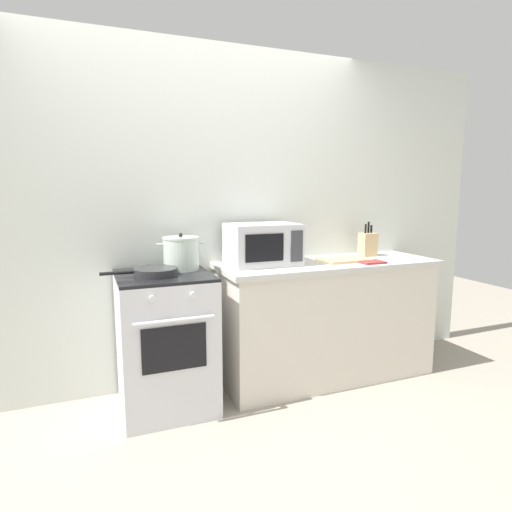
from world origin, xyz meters
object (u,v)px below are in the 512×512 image
object	(u,v)px
frying_pan	(155,272)
knife_block	(368,244)
cutting_board	(344,260)
oven_mitt	(371,262)
microwave	(263,244)
stock_pot	(181,253)
stove	(166,341)

from	to	relation	value
frying_pan	knife_block	bearing A→B (deg)	6.04
frying_pan	cutting_board	distance (m)	1.44
knife_block	oven_mitt	distance (m)	0.36
microwave	stock_pot	bearing A→B (deg)	177.50
stock_pot	oven_mitt	distance (m)	1.40
cutting_board	oven_mitt	size ratio (longest dim) A/B	2.00
frying_pan	cutting_board	world-z (taller)	frying_pan
oven_mitt	knife_block	bearing A→B (deg)	58.67
microwave	oven_mitt	xyz separation A→B (m)	(0.78, -0.24, -0.14)
stove	stock_pot	bearing A→B (deg)	36.91
stock_pot	cutting_board	size ratio (longest dim) A/B	0.91
stove	frying_pan	distance (m)	0.49
cutting_board	knife_block	bearing A→B (deg)	23.67
stove	microwave	bearing A→B (deg)	6.19
cutting_board	oven_mitt	bearing A→B (deg)	-49.48
stock_pot	frying_pan	size ratio (longest dim) A/B	0.69
frying_pan	oven_mitt	bearing A→B (deg)	-4.15
knife_block	oven_mitt	world-z (taller)	knife_block
knife_block	cutting_board	bearing A→B (deg)	-156.33
microwave	cutting_board	bearing A→B (deg)	-6.91
stove	cutting_board	bearing A→B (deg)	0.05
stove	knife_block	bearing A→B (deg)	4.76
microwave	cutting_board	size ratio (longest dim) A/B	1.39
cutting_board	stove	bearing A→B (deg)	-179.95
stock_pot	microwave	distance (m)	0.59
stove	frying_pan	world-z (taller)	frying_pan
frying_pan	knife_block	xyz separation A→B (m)	(1.76, 0.19, 0.07)
cutting_board	knife_block	distance (m)	0.36
stock_pot	oven_mitt	size ratio (longest dim) A/B	1.83
stock_pot	frying_pan	world-z (taller)	stock_pot
stock_pot	microwave	world-z (taller)	microwave
frying_pan	microwave	distance (m)	0.81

